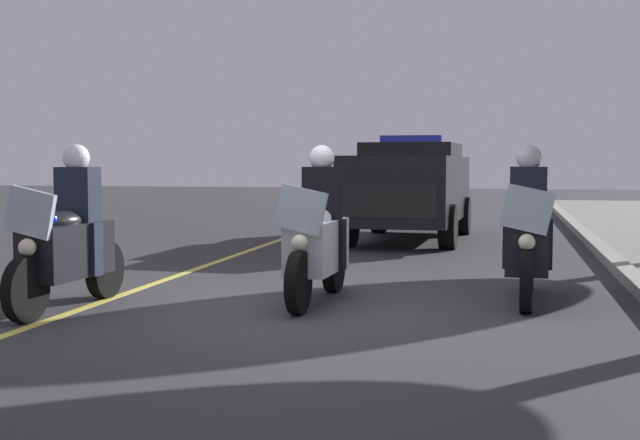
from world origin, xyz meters
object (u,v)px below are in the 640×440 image
object	(u,v)px
police_motorcycle_lead_left	(69,242)
police_motorcycle_lead_right	(318,238)
police_motorcycle_trailing	(528,238)
police_suv	(410,186)

from	to	relation	value
police_motorcycle_lead_left	police_motorcycle_lead_right	distance (m)	2.62
police_motorcycle_lead_right	police_motorcycle_trailing	world-z (taller)	same
police_motorcycle_lead_left	police_motorcycle_trailing	distance (m)	4.92
police_motorcycle_trailing	police_suv	distance (m)	7.15
police_motorcycle_lead_right	police_suv	bearing A→B (deg)	178.60
police_motorcycle_trailing	police_suv	xyz separation A→B (m)	(-6.84, -2.05, 0.37)
police_motorcycle_lead_left	police_suv	world-z (taller)	police_suv
police_motorcycle_lead_left	police_motorcycle_lead_right	world-z (taller)	same
police_motorcycle_trailing	police_motorcycle_lead_right	bearing A→B (deg)	-75.51
police_motorcycle_lead_right	police_suv	xyz separation A→B (m)	(-7.42, 0.18, 0.37)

